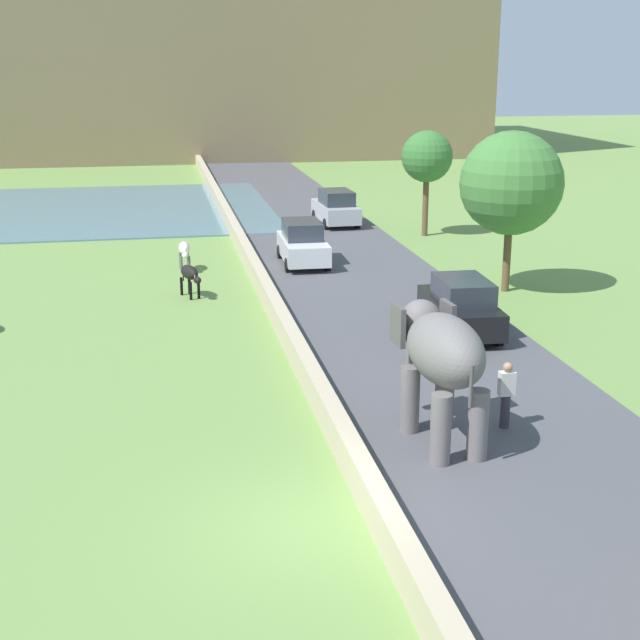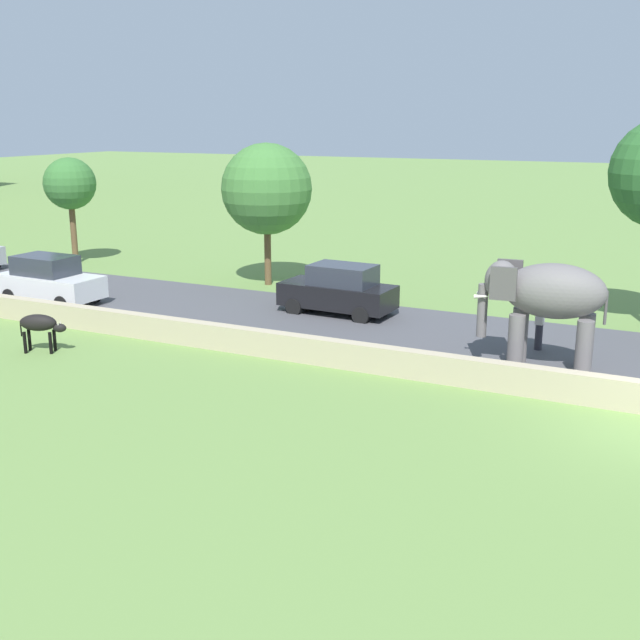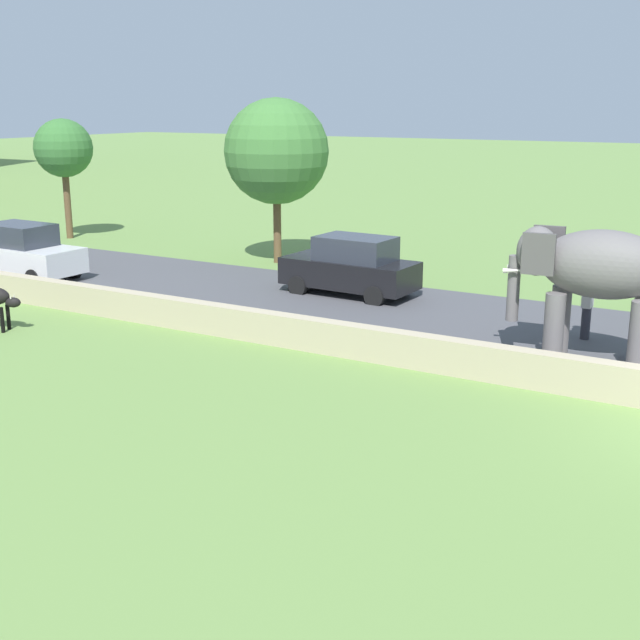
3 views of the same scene
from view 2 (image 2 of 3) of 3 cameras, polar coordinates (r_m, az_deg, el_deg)
The scene contains 9 objects.
road_surface at distance 31.18m, azimuth -15.62°, elevation 1.62°, with size 7.00×120.00×0.06m, color #4C4C51.
barrier_wall at distance 27.07m, azimuth -17.76°, elevation 0.30°, with size 0.40×110.00×0.76m, color tan.
elephant at distance 21.85m, azimuth 16.15°, elevation 1.57°, with size 1.63×3.52×2.99m.
person_beside_elephant at distance 23.84m, azimuth 15.75°, elevation -0.22°, with size 0.36×0.22×1.63m.
car_white at distance 30.62m, azimuth -19.17°, elevation 2.78°, with size 1.87×4.04×1.80m.
car_black at distance 27.26m, azimuth 1.39°, elevation 2.21°, with size 1.93×4.07×1.80m.
cow_black at distance 24.33m, azimuth -19.78°, elevation -0.33°, with size 0.84×1.41×1.15m.
tree_near at distance 38.57m, azimuth -17.82°, elevation 9.42°, with size 2.40×2.40×4.96m.
tree_mid at distance 31.98m, azimuth -3.92°, elevation 9.51°, with size 3.68×3.68×5.78m.
Camera 2 is at (-17.64, -0.36, 6.74)m, focal length 43.79 mm.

